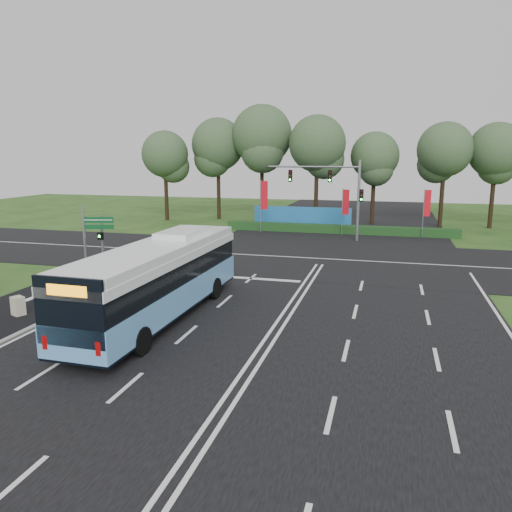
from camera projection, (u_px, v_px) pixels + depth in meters
The scene contains 16 objects.
ground at pixel (288, 307), 24.74m from camera, with size 120.00×120.00×0.00m, color #224517.
road_main at pixel (288, 307), 24.74m from camera, with size 20.00×120.00×0.04m, color black.
road_cross at pixel (321, 259), 36.09m from camera, with size 120.00×14.00×0.05m, color black.
bike_path at pixel (32, 304), 25.08m from camera, with size 5.00×18.00×0.06m, color black.
kerb_strip at pixel (74, 308), 24.46m from camera, with size 0.25×18.00×0.12m, color gray.
city_bus at pixel (159, 279), 22.62m from camera, with size 3.01×13.11×3.75m.
pedestrian_signal at pixel (102, 245), 29.79m from camera, with size 0.35×0.44×3.93m.
street_sign at pixel (91, 236), 28.56m from camera, with size 1.74×0.53×4.58m.
utility_cabinet at pixel (18, 306), 23.27m from camera, with size 0.56×0.47×0.94m, color beige.
banner_flag_left at pixel (263, 198), 47.94m from camera, with size 0.75×0.09×5.09m.
banner_flag_mid at pixel (345, 205), 46.46m from camera, with size 0.64×0.11×4.36m.
banner_flag_right at pixel (426, 206), 44.70m from camera, with size 0.63×0.24×4.45m.
traffic_light_gantry at pixel (338, 187), 43.16m from camera, with size 8.41×0.28×7.00m.
hedge at pixel (339, 229), 47.85m from camera, with size 22.00×1.20×0.80m, color #133516.
blue_hoarding at pixel (302, 218), 51.09m from camera, with size 10.00×0.30×2.20m, color #206DAF.
eucalyptus_row at pixel (365, 146), 52.18m from camera, with size 52.98×8.27×12.92m.
Camera 1 is at (4.64, -23.34, 7.41)m, focal length 35.00 mm.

